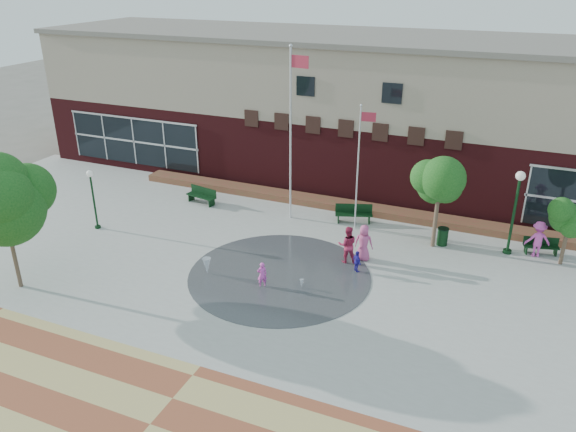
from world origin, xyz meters
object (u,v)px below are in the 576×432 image
at_px(flagpole_left, 291,127).
at_px(trash_can, 443,237).
at_px(flagpole_right, 359,162).
at_px(child_splash, 262,275).
at_px(bench_left, 202,199).

xyz_separation_m(flagpole_left, trash_can, (8.40, -0.11, -4.82)).
distance_m(flagpole_right, child_splash, 8.35).
bearing_deg(child_splash, flagpole_left, -113.66).
distance_m(flagpole_left, bench_left, 7.61).
xyz_separation_m(flagpole_right, child_splash, (-2.08, -7.42, -3.21)).
height_order(trash_can, child_splash, child_splash).
relative_size(bench_left, child_splash, 1.69).
bearing_deg(flagpole_left, child_splash, -70.04).
relative_size(flagpole_right, bench_left, 3.36).
bearing_deg(flagpole_right, trash_can, -10.85).
distance_m(flagpole_left, flagpole_right, 4.04).
relative_size(flagpole_left, trash_can, 10.07).
height_order(flagpole_left, child_splash, flagpole_left).
bearing_deg(trash_can, child_splash, -132.77).
bearing_deg(flagpole_left, trash_can, 6.30).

